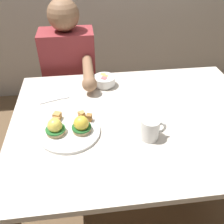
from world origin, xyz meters
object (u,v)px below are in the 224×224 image
object	(u,v)px
fruit_bowl	(104,81)
eggs_benedict_plate	(69,128)
coffee_mug	(150,128)
fork	(56,99)
diner_person	(71,76)
dining_table	(138,133)

from	to	relation	value
fruit_bowl	eggs_benedict_plate	bearing A→B (deg)	-116.81
fruit_bowl	coffee_mug	bearing A→B (deg)	-72.01
fork	fruit_bowl	bearing A→B (deg)	23.26
fork	diner_person	bearing A→B (deg)	81.54
fruit_bowl	diner_person	xyz separation A→B (m)	(-0.20, 0.30, -0.12)
fruit_bowl	fork	world-z (taller)	fruit_bowl
coffee_mug	fork	bearing A→B (deg)	140.45
eggs_benedict_plate	fork	distance (m)	0.28
diner_person	coffee_mug	bearing A→B (deg)	-64.96
eggs_benedict_plate	coffee_mug	size ratio (longest dim) A/B	2.42
fruit_bowl	coffee_mug	xyz separation A→B (m)	(0.15, -0.45, 0.02)
dining_table	eggs_benedict_plate	world-z (taller)	eggs_benedict_plate
eggs_benedict_plate	diner_person	distance (m)	0.68
coffee_mug	dining_table	bearing A→B (deg)	94.35
eggs_benedict_plate	fruit_bowl	world-z (taller)	eggs_benedict_plate
fork	diner_person	xyz separation A→B (m)	(0.06, 0.41, -0.09)
dining_table	fruit_bowl	world-z (taller)	fruit_bowl
dining_table	diner_person	distance (m)	0.69
dining_table	fork	distance (m)	0.46
fork	diner_person	size ratio (longest dim) A/B	0.13
fruit_bowl	fork	xyz separation A→B (m)	(-0.26, -0.11, -0.03)
dining_table	eggs_benedict_plate	xyz separation A→B (m)	(-0.33, -0.07, 0.13)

